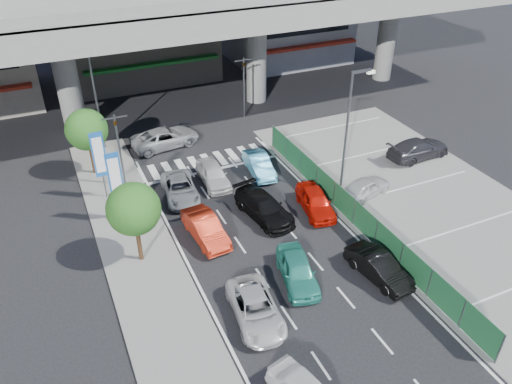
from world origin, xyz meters
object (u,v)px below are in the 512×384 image
street_lamp_right (350,121)px  wagon_silver_front_left (180,189)px  traffic_light_right (244,73)px  traffic_cone (346,202)px  signboard_near (115,178)px  tree_far (87,130)px  crossing_wagon_silver (165,138)px  kei_truck_front_right (259,165)px  sedan_white_mid_left (256,309)px  taxi_orange_right (315,201)px  sedan_white_front_mid (213,174)px  taxi_teal_mid (298,270)px  traffic_light_left (117,133)px  tree_near (134,209)px  signboard_far (99,157)px  sedan_black_mid (264,207)px  hatch_black_mid_right (379,267)px  taxi_orange_left (205,228)px  parked_sedan_white (365,187)px  street_lamp_left (97,89)px  parked_sedan_dgrey (418,149)px

street_lamp_right → wagon_silver_front_left: size_ratio=1.83×
traffic_light_right → traffic_cone: size_ratio=7.42×
signboard_near → tree_far: 6.54m
wagon_silver_front_left → crossing_wagon_silver: 7.37m
kei_truck_front_right → street_lamp_right: bearing=-34.5°
sedan_white_mid_left → taxi_orange_right: size_ratio=1.09×
sedan_white_front_mid → signboard_near: bearing=-161.0°
traffic_cone → taxi_teal_mid: bearing=-142.1°
traffic_light_left → tree_near: traffic_light_left is taller
traffic_light_left → street_lamp_right: size_ratio=0.65×
signboard_far → kei_truck_front_right: (10.33, -1.10, -2.41)m
traffic_light_right → sedan_white_front_mid: size_ratio=1.28×
wagon_silver_front_left → crossing_wagon_silver: bearing=88.1°
street_lamp_right → sedan_black_mid: bearing=-170.8°
signboard_far → sedan_white_front_mid: size_ratio=1.16×
wagon_silver_front_left → traffic_light_right: bearing=54.7°
taxi_teal_mid → crossing_wagon_silver: crossing_wagon_silver is taller
kei_truck_front_right → crossing_wagon_silver: bearing=133.1°
wagon_silver_front_left → signboard_far: bearing=164.3°
tree_far → hatch_black_mid_right: bearing=-55.2°
signboard_far → hatch_black_mid_right: bearing=-49.3°
taxi_orange_left → street_lamp_right: bearing=4.1°
traffic_light_right → sedan_black_mid: size_ratio=1.09×
taxi_teal_mid → kei_truck_front_right: 11.14m
traffic_light_left → traffic_cone: bearing=-34.1°
traffic_light_right → taxi_teal_mid: 20.91m
sedan_black_mid → parked_sedan_white: 6.97m
signboard_far → taxi_orange_right: size_ratio=1.16×
hatch_black_mid_right → parked_sedan_white: size_ratio=1.08×
sedan_white_mid_left → taxi_orange_left: size_ratio=1.05×
street_lamp_left → parked_sedan_white: size_ratio=2.17×
signboard_far → sedan_white_mid_left: 14.32m
street_lamp_left → signboard_far: bearing=-100.3°
sedan_black_mid → hatch_black_mid_right: bearing=-76.4°
signboard_near → parked_sedan_white: bearing=-13.8°
street_lamp_left → parked_sedan_dgrey: size_ratio=1.62×
street_lamp_left → hatch_black_mid_right: size_ratio=2.01×
wagon_silver_front_left → traffic_cone: bearing=-24.4°
hatch_black_mid_right → parked_sedan_white: 7.72m
traffic_light_left → sedan_black_mid: bearing=-45.1°
tree_near → taxi_teal_mid: (6.97, -4.90, -2.70)m
sedan_black_mid → taxi_orange_right: same height
traffic_light_right → tree_near: 19.53m
tree_far → taxi_orange_left: bearing=-65.2°
tree_far → taxi_teal_mid: 17.46m
taxi_orange_left → sedan_white_front_mid: same height
signboard_far → parked_sedan_white: signboard_far is taller
taxi_teal_mid → parked_sedan_white: (7.78, 5.22, -0.00)m
signboard_near → taxi_teal_mid: 11.67m
sedan_white_mid_left → tree_near: bearing=128.7°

